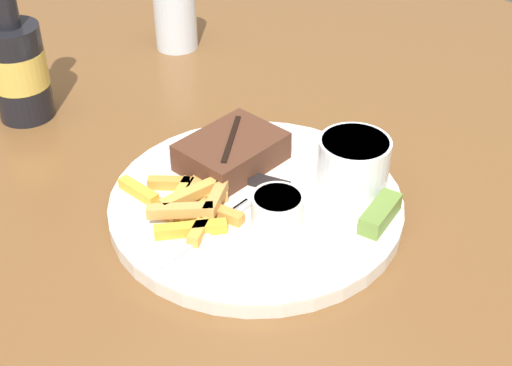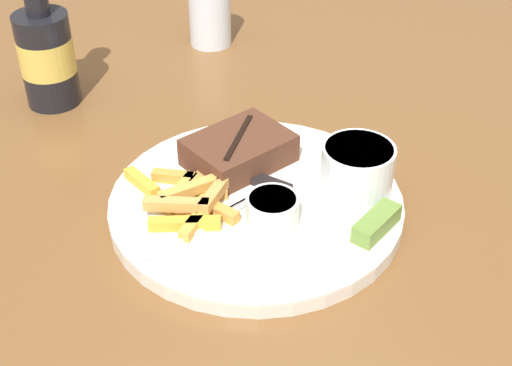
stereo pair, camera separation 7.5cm
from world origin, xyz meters
name	(u,v)px [view 1 (the left image)]	position (x,y,z in m)	size (l,w,h in m)	color
dining_table	(256,251)	(0.00, 0.00, 0.68)	(1.44, 1.50, 0.73)	brown
dinner_plate	(256,205)	(0.00, 0.00, 0.74)	(0.32, 0.32, 0.02)	silver
steak_portion	(232,152)	(0.02, 0.07, 0.77)	(0.12, 0.09, 0.04)	#512D1E
fries_pile	(189,204)	(-0.07, 0.03, 0.76)	(0.11, 0.14, 0.02)	gold
coleslaw_cup	(354,160)	(0.10, -0.05, 0.78)	(0.08, 0.08, 0.06)	white
dipping_sauce_cup	(277,208)	(-0.01, -0.04, 0.77)	(0.05, 0.05, 0.03)	silver
pickle_spear	(380,214)	(0.07, -0.11, 0.76)	(0.07, 0.04, 0.02)	olive
fork_utensil	(201,235)	(-0.08, -0.01, 0.75)	(0.13, 0.03, 0.00)	#B7B7BC
knife_utensil	(234,175)	(0.01, 0.05, 0.76)	(0.08, 0.16, 0.01)	#B7B7BC
beer_bottle	(18,66)	(-0.09, 0.35, 0.81)	(0.07, 0.07, 0.20)	black
drinking_glass	(175,12)	(0.18, 0.39, 0.79)	(0.06, 0.06, 0.11)	silver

